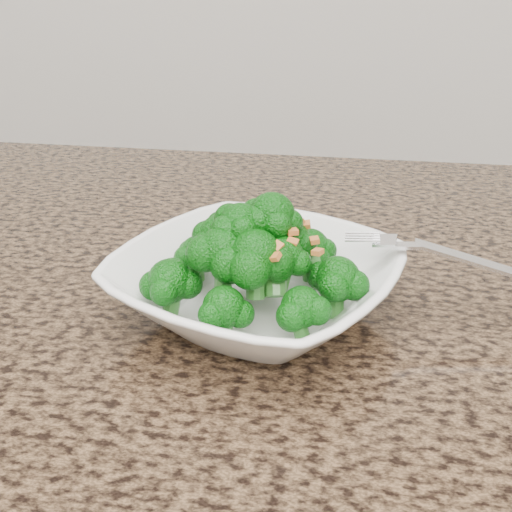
# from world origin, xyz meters

# --- Properties ---
(granite_counter) EXTENTS (1.64, 1.04, 0.03)m
(granite_counter) POSITION_xyz_m (0.00, 0.30, 0.89)
(granite_counter) COLOR brown
(granite_counter) RESTS_ON cabinet
(bowl) EXTENTS (0.27, 0.27, 0.05)m
(bowl) POSITION_xyz_m (0.14, 0.40, 0.93)
(bowl) COLOR white
(bowl) RESTS_ON granite_counter
(broccoli_pile) EXTENTS (0.18, 0.18, 0.06)m
(broccoli_pile) POSITION_xyz_m (0.14, 0.40, 0.98)
(broccoli_pile) COLOR #09550A
(broccoli_pile) RESTS_ON bowl
(garlic_topping) EXTENTS (0.11, 0.11, 0.01)m
(garlic_topping) POSITION_xyz_m (0.14, 0.40, 1.02)
(garlic_topping) COLOR #C4712F
(garlic_topping) RESTS_ON broccoli_pile
(fork) EXTENTS (0.17, 0.05, 0.01)m
(fork) POSITION_xyz_m (0.25, 0.42, 0.96)
(fork) COLOR silver
(fork) RESTS_ON bowl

